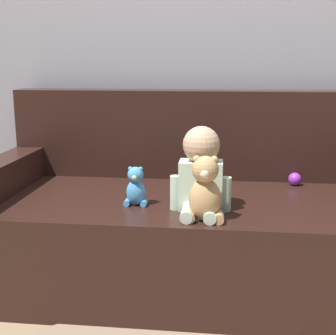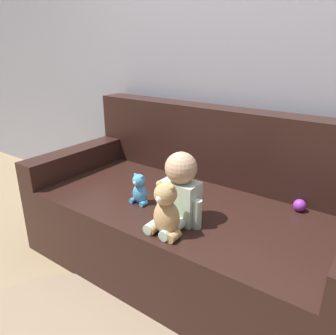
{
  "view_description": "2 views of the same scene",
  "coord_description": "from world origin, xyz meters",
  "px_view_note": "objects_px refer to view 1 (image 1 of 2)",
  "views": [
    {
      "loc": [
        0.18,
        -2.25,
        1.12
      ],
      "look_at": [
        -0.07,
        -0.11,
        0.63
      ],
      "focal_mm": 50.0,
      "sensor_mm": 36.0,
      "label": 1
    },
    {
      "loc": [
        0.93,
        -1.5,
        1.35
      ],
      "look_at": [
        -0.08,
        -0.1,
        0.69
      ],
      "focal_mm": 35.0,
      "sensor_mm": 36.0,
      "label": 2
    }
  ],
  "objects_px": {
    "couch": "(185,218)",
    "teddy_bear_brown": "(205,191)",
    "toy_ball": "(295,179)",
    "plush_toy_side": "(136,187)",
    "person_baby": "(201,172)"
  },
  "relations": [
    {
      "from": "teddy_bear_brown",
      "to": "toy_ball",
      "type": "distance_m",
      "value": 0.79
    },
    {
      "from": "couch",
      "to": "person_baby",
      "type": "relative_size",
      "value": 5.33
    },
    {
      "from": "plush_toy_side",
      "to": "toy_ball",
      "type": "relative_size",
      "value": 2.64
    },
    {
      "from": "teddy_bear_brown",
      "to": "person_baby",
      "type": "bearing_deg",
      "value": 99.42
    },
    {
      "from": "person_baby",
      "to": "toy_ball",
      "type": "distance_m",
      "value": 0.7
    },
    {
      "from": "plush_toy_side",
      "to": "toy_ball",
      "type": "xyz_separation_m",
      "value": [
        0.78,
        0.45,
        -0.05
      ]
    },
    {
      "from": "couch",
      "to": "person_baby",
      "type": "bearing_deg",
      "value": -72.92
    },
    {
      "from": "person_baby",
      "to": "plush_toy_side",
      "type": "xyz_separation_m",
      "value": [
        -0.3,
        0.03,
        -0.09
      ]
    },
    {
      "from": "couch",
      "to": "plush_toy_side",
      "type": "height_order",
      "value": "couch"
    },
    {
      "from": "toy_ball",
      "to": "couch",
      "type": "bearing_deg",
      "value": -161.85
    },
    {
      "from": "toy_ball",
      "to": "person_baby",
      "type": "bearing_deg",
      "value": -135.1
    },
    {
      "from": "person_baby",
      "to": "teddy_bear_brown",
      "type": "distance_m",
      "value": 0.16
    },
    {
      "from": "couch",
      "to": "person_baby",
      "type": "distance_m",
      "value": 0.44
    },
    {
      "from": "couch",
      "to": "toy_ball",
      "type": "bearing_deg",
      "value": 18.15
    },
    {
      "from": "couch",
      "to": "teddy_bear_brown",
      "type": "xyz_separation_m",
      "value": [
        0.12,
        -0.44,
        0.28
      ]
    }
  ]
}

